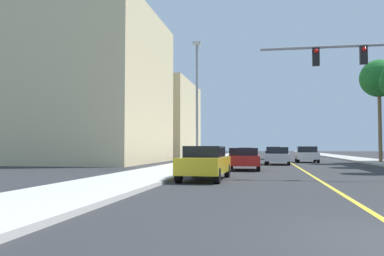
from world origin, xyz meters
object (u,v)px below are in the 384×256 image
(car_yellow, at_px, (205,162))
(car_black, at_px, (273,153))
(street_lamp, at_px, (197,97))
(car_green, at_px, (245,153))
(car_white, at_px, (307,154))
(palm_far, at_px, (379,79))
(car_silver, at_px, (278,156))
(car_red, at_px, (244,158))

(car_yellow, bearing_deg, car_black, -95.10)
(street_lamp, relative_size, car_green, 1.82)
(street_lamp, distance_m, car_white, 15.90)
(street_lamp, bearing_deg, car_black, 76.83)
(palm_far, bearing_deg, car_white, 163.55)
(car_silver, height_order, car_black, car_black)
(street_lamp, xyz_separation_m, car_white, (8.18, 13.06, -3.94))
(car_black, height_order, car_red, car_black)
(palm_far, distance_m, car_green, 16.98)
(car_yellow, xyz_separation_m, car_silver, (3.60, 16.53, -0.03))
(car_black, bearing_deg, palm_far, -51.10)
(palm_far, distance_m, car_yellow, 24.30)
(car_red, bearing_deg, street_lamp, 166.34)
(car_silver, bearing_deg, palm_far, 23.27)
(car_green, bearing_deg, car_silver, 102.78)
(street_lamp, relative_size, car_red, 2.11)
(palm_far, relative_size, car_green, 1.96)
(car_yellow, distance_m, car_white, 22.54)
(street_lamp, xyz_separation_m, car_red, (3.07, -0.67, -3.97))
(car_black, relative_size, car_red, 1.14)
(car_green, height_order, car_black, car_black)
(car_green, distance_m, car_black, 3.45)
(car_black, bearing_deg, car_silver, -88.91)
(car_white, bearing_deg, car_yellow, -105.85)
(car_silver, height_order, car_white, car_white)
(car_yellow, bearing_deg, car_red, -97.98)
(car_green, relative_size, car_black, 1.02)
(palm_far, height_order, car_black, palm_far)
(car_yellow, relative_size, car_black, 1.02)
(palm_far, xyz_separation_m, car_silver, (-8.79, -3.30, -6.61))
(palm_far, xyz_separation_m, car_red, (-11.11, -11.96, -6.62))
(car_silver, distance_m, car_green, 13.64)
(car_yellow, bearing_deg, street_lamp, -76.93)
(car_white, bearing_deg, car_silver, -118.26)
(car_green, height_order, car_white, car_white)
(car_red, bearing_deg, car_black, 83.22)
(car_red, relative_size, car_white, 1.01)
(palm_far, height_order, car_silver, palm_far)
(car_green, xyz_separation_m, car_white, (6.07, -8.17, 0.05))
(car_green, xyz_separation_m, car_black, (3.17, 1.37, 0.04))
(palm_far, distance_m, car_white, 9.08)
(car_black, relative_size, car_white, 1.15)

